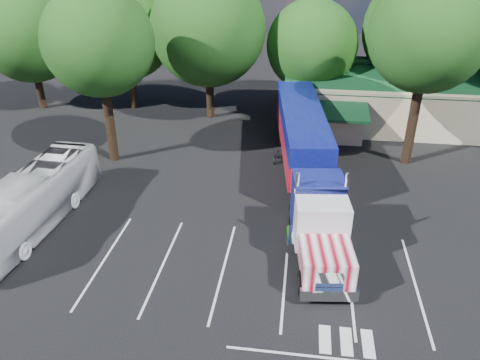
# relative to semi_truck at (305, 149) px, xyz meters

# --- Properties ---
(ground) EXTENTS (120.00, 120.00, 0.00)m
(ground) POSITION_rel_semi_truck_xyz_m (-3.89, -3.96, -2.62)
(ground) COLOR black
(ground) RESTS_ON ground
(event_hall) EXTENTS (24.20, 14.12, 5.55)m
(event_hall) POSITION_rel_semi_truck_xyz_m (9.85, 13.85, -0.41)
(event_hall) COLOR beige
(event_hall) RESTS_ON ground
(tree_row_a) EXTENTS (9.00, 9.00, 11.68)m
(tree_row_a) POSITION_rel_semi_truck_xyz_m (-25.89, 12.54, 4.54)
(tree_row_a) COLOR black
(tree_row_a) RESTS_ON ground
(tree_row_b) EXTENTS (8.40, 8.40, 11.35)m
(tree_row_b) POSITION_rel_semi_truck_xyz_m (-16.89, 13.84, 4.51)
(tree_row_b) COLOR black
(tree_row_b) RESTS_ON ground
(tree_row_c) EXTENTS (10.00, 10.00, 13.05)m
(tree_row_c) POSITION_rel_semi_truck_xyz_m (-8.89, 12.24, 5.42)
(tree_row_c) COLOR black
(tree_row_c) RESTS_ON ground
(tree_row_d) EXTENTS (8.00, 8.00, 10.60)m
(tree_row_d) POSITION_rel_semi_truck_xyz_m (0.11, 13.54, 3.96)
(tree_row_d) COLOR black
(tree_row_d) RESTS_ON ground
(tree_row_e) EXTENTS (9.60, 9.60, 12.90)m
(tree_row_e) POSITION_rel_semi_truck_xyz_m (9.11, 14.04, 5.47)
(tree_row_e) COLOR black
(tree_row_e) RESTS_ON ground
(tree_near_left) EXTENTS (7.60, 7.60, 12.65)m
(tree_near_left) POSITION_rel_semi_truck_xyz_m (-14.39, 2.04, 6.19)
(tree_near_left) COLOR black
(tree_near_left) RESTS_ON ground
(tree_near_right) EXTENTS (8.00, 8.00, 13.50)m
(tree_near_right) POSITION_rel_semi_truck_xyz_m (7.61, 4.54, 6.84)
(tree_near_right) COLOR black
(tree_near_right) RESTS_ON ground
(semi_truck) EXTENTS (5.33, 22.28, 4.63)m
(semi_truck) POSITION_rel_semi_truck_xyz_m (0.00, 0.00, 0.00)
(semi_truck) COLOR black
(semi_truck) RESTS_ON ground
(woman) EXTENTS (0.49, 0.69, 1.77)m
(woman) POSITION_rel_semi_truck_xyz_m (0.61, -9.26, -1.73)
(woman) COLOR black
(woman) RESTS_ON ground
(bicycle) EXTENTS (0.89, 1.84, 0.93)m
(bicycle) POSITION_rel_semi_truck_xyz_m (-2.09, 3.45, -2.16)
(bicycle) COLOR black
(bicycle) RESTS_ON ground
(tour_bus) EXTENTS (3.29, 11.84, 3.26)m
(tour_bus) POSITION_rel_semi_truck_xyz_m (-15.53, -7.35, -0.99)
(tour_bus) COLOR silver
(tour_bus) RESTS_ON ground
(silver_sedan) EXTENTS (5.06, 2.67, 1.59)m
(silver_sedan) POSITION_rel_semi_truck_xyz_m (6.95, 10.04, -1.83)
(silver_sedan) COLOR #B0B3B8
(silver_sedan) RESTS_ON ground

